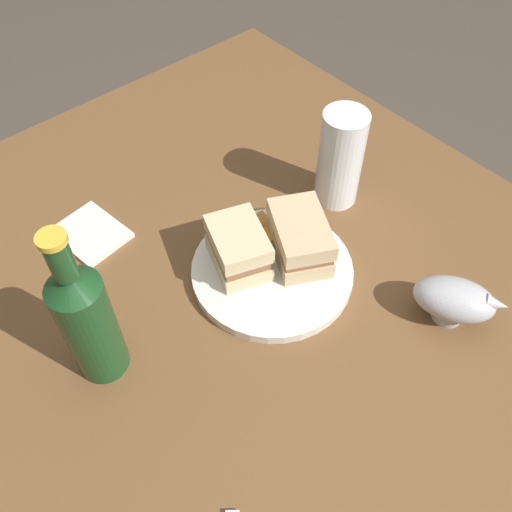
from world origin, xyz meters
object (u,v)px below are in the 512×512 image
sandwich_half_left (300,238)px  gravy_boat (455,300)px  plate (272,271)px  cider_bottle (87,320)px  sandwich_half_right (238,248)px  pint_glass (340,163)px  napkin (91,234)px

sandwich_half_left → gravy_boat: size_ratio=1.05×
plate → cider_bottle: size_ratio=0.94×
sandwich_half_left → sandwich_half_right: sandwich_half_right is taller
sandwich_half_right → gravy_boat: size_ratio=0.90×
sandwich_half_right → cider_bottle: (-0.00, 0.24, 0.05)m
pint_glass → cider_bottle: cider_bottle is taller
plate → cider_bottle: bearing=82.2°
pint_glass → gravy_boat: pint_glass is taller
sandwich_half_left → sandwich_half_right: size_ratio=1.16×
sandwich_half_left → sandwich_half_right: bearing=62.0°
plate → gravy_boat: bearing=-147.6°
plate → gravy_boat: size_ratio=1.84×
pint_glass → gravy_boat: size_ratio=1.27×
pint_glass → napkin: 0.42m
plate → sandwich_half_left: 0.07m
plate → cider_bottle: (0.04, 0.27, 0.10)m
napkin → sandwich_half_right: bearing=-147.0°
sandwich_half_right → pint_glass: size_ratio=0.71×
pint_glass → napkin: (0.19, 0.36, -0.07)m
sandwich_half_left → pint_glass: (0.06, -0.14, 0.02)m
cider_bottle → napkin: size_ratio=2.35×
plate → gravy_boat: (-0.22, -0.14, 0.03)m
sandwich_half_right → gravy_boat: 0.31m
sandwich_half_right → cider_bottle: size_ratio=0.46×
gravy_boat → napkin: size_ratio=1.20×
napkin → gravy_boat: bearing=-146.8°
plate → napkin: plate is taller
sandwich_half_left → cider_bottle: 0.33m
pint_glass → cider_bottle: bearing=92.2°
sandwich_half_left → sandwich_half_right: 0.09m
plate → pint_glass: pint_glass is taller
plate → sandwich_half_right: size_ratio=2.03×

